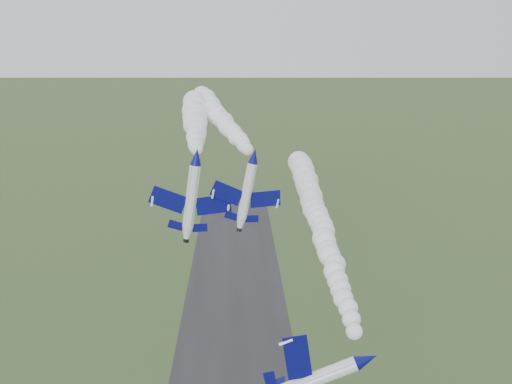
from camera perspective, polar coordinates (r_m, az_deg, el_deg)
jet_lead at (r=58.38m, az=11.06°, el=-16.15°), size 4.50×12.71×9.75m
smoke_trail_jet_lead at (r=93.13m, az=6.20°, el=-2.54°), size 5.46×72.15×4.82m
jet_pair_left at (r=79.11m, az=-5.97°, el=3.54°), size 11.41×13.76×3.61m
smoke_trail_jet_pair_left at (r=111.06m, az=-6.10°, el=7.08°), size 10.00×58.61×5.63m
jet_pair_right at (r=79.42m, az=-0.18°, el=3.61°), size 10.07×12.15×3.44m
smoke_trail_jet_pair_right at (r=117.26m, az=-3.74°, el=7.65°), size 15.70×71.93×5.00m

